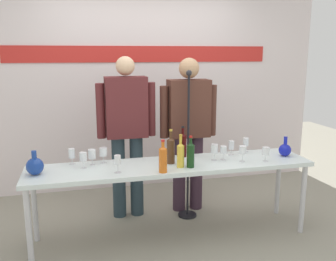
% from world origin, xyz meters
% --- Properties ---
extents(ground_plane, '(10.00, 10.00, 0.00)m').
position_xyz_m(ground_plane, '(0.00, 0.00, 0.00)').
color(ground_plane, gray).
extents(back_wall, '(4.75, 0.11, 3.00)m').
position_xyz_m(back_wall, '(0.00, 1.53, 1.50)').
color(back_wall, silver).
rests_on(back_wall, ground).
extents(display_table, '(2.65, 0.56, 0.73)m').
position_xyz_m(display_table, '(0.00, 0.00, 0.67)').
color(display_table, silver).
rests_on(display_table, ground).
extents(decanter_blue_left, '(0.15, 0.15, 0.21)m').
position_xyz_m(decanter_blue_left, '(-1.21, -0.02, 0.81)').
color(decanter_blue_left, navy).
rests_on(decanter_blue_left, display_table).
extents(decanter_blue_right, '(0.12, 0.12, 0.20)m').
position_xyz_m(decanter_blue_right, '(1.17, -0.02, 0.80)').
color(decanter_blue_right, '#151EAE').
rests_on(decanter_blue_right, display_table).
extents(presenter_left, '(0.62, 0.22, 1.72)m').
position_xyz_m(presenter_left, '(-0.34, 0.58, 0.99)').
color(presenter_left, '#263740').
rests_on(presenter_left, ground).
extents(presenter_right, '(0.64, 0.22, 1.70)m').
position_xyz_m(presenter_right, '(0.34, 0.58, 0.98)').
color(presenter_right, '#372332').
rests_on(presenter_right, ground).
extents(wine_bottle_0, '(0.07, 0.07, 0.29)m').
position_xyz_m(wine_bottle_0, '(-0.14, -0.22, 0.86)').
color(wine_bottle_0, orange).
rests_on(wine_bottle_0, display_table).
extents(wine_bottle_1, '(0.07, 0.07, 0.29)m').
position_xyz_m(wine_bottle_1, '(0.14, -0.14, 0.86)').
color(wine_bottle_1, '#133715').
rests_on(wine_bottle_1, display_table).
extents(wine_bottle_2, '(0.07, 0.07, 0.30)m').
position_xyz_m(wine_bottle_2, '(0.05, -0.11, 0.86)').
color(wine_bottle_2, gold).
rests_on(wine_bottle_2, display_table).
extents(wine_bottle_3, '(0.07, 0.07, 0.33)m').
position_xyz_m(wine_bottle_3, '(-0.01, 0.02, 0.87)').
color(wine_bottle_3, '#462A18').
rests_on(wine_bottle_3, display_table).
extents(wine_bottle_4, '(0.08, 0.08, 0.31)m').
position_xyz_m(wine_bottle_4, '(0.17, 0.22, 0.86)').
color(wine_bottle_4, '#360606').
rests_on(wine_bottle_4, display_table).
extents(wine_glass_left_0, '(0.07, 0.07, 0.15)m').
position_xyz_m(wine_glass_left_0, '(-0.72, 0.14, 0.84)').
color(wine_glass_left_0, white).
rests_on(wine_glass_left_0, display_table).
extents(wine_glass_left_1, '(0.06, 0.06, 0.15)m').
position_xyz_m(wine_glass_left_1, '(-0.90, 0.21, 0.84)').
color(wine_glass_left_1, white).
rests_on(wine_glass_left_1, display_table).
extents(wine_glass_left_2, '(0.07, 0.07, 0.15)m').
position_xyz_m(wine_glass_left_2, '(-0.80, 0.06, 0.84)').
color(wine_glass_left_2, white).
rests_on(wine_glass_left_2, display_table).
extents(wine_glass_left_3, '(0.07, 0.07, 0.15)m').
position_xyz_m(wine_glass_left_3, '(-0.62, 0.18, 0.84)').
color(wine_glass_left_3, white).
rests_on(wine_glass_left_3, display_table).
extents(wine_glass_left_4, '(0.06, 0.06, 0.16)m').
position_xyz_m(wine_glass_left_4, '(-0.52, -0.14, 0.84)').
color(wine_glass_left_4, white).
rests_on(wine_glass_left_4, display_table).
extents(wine_glass_right_0, '(0.06, 0.06, 0.15)m').
position_xyz_m(wine_glass_right_0, '(0.66, 0.15, 0.83)').
color(wine_glass_right_0, white).
rests_on(wine_glass_right_0, display_table).
extents(wine_glass_right_1, '(0.07, 0.07, 0.16)m').
position_xyz_m(wine_glass_right_1, '(0.42, 0.01, 0.85)').
color(wine_glass_right_1, white).
rests_on(wine_glass_right_1, display_table).
extents(wine_glass_right_2, '(0.07, 0.07, 0.14)m').
position_xyz_m(wine_glass_right_2, '(0.89, -0.14, 0.83)').
color(wine_glass_right_2, white).
rests_on(wine_glass_right_2, display_table).
extents(wine_glass_right_3, '(0.06, 0.06, 0.14)m').
position_xyz_m(wine_glass_right_3, '(0.51, -0.00, 0.83)').
color(wine_glass_right_3, white).
rests_on(wine_glass_right_3, display_table).
extents(wine_glass_right_4, '(0.07, 0.07, 0.15)m').
position_xyz_m(wine_glass_right_4, '(0.67, -0.09, 0.85)').
color(wine_glass_right_4, white).
rests_on(wine_glass_right_4, display_table).
extents(wine_glass_right_5, '(0.06, 0.06, 0.15)m').
position_xyz_m(wine_glass_right_5, '(0.86, 0.23, 0.84)').
color(wine_glass_right_5, white).
rests_on(wine_glass_right_5, display_table).
extents(microphone_stand, '(0.20, 0.20, 1.58)m').
position_xyz_m(microphone_stand, '(0.28, 0.40, 0.53)').
color(microphone_stand, black).
rests_on(microphone_stand, ground).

